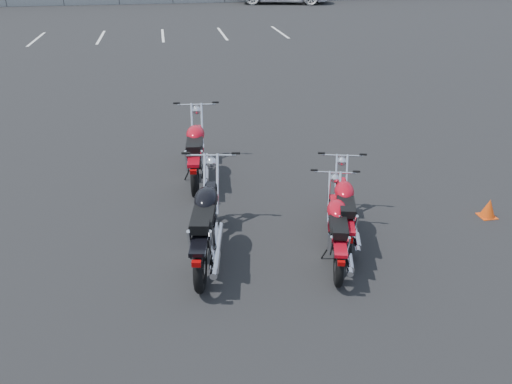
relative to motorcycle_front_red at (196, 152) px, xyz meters
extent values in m
plane|color=black|center=(0.57, -2.72, -0.54)|extent=(120.00, 120.00, 0.00)
torus|color=black|center=(0.08, 0.83, -0.20)|extent=(0.20, 0.70, 0.69)
cylinder|color=silver|center=(0.08, 0.83, -0.20)|extent=(0.13, 0.19, 0.18)
torus|color=black|center=(-0.10, -0.81, -0.20)|extent=(0.20, 0.70, 0.69)
cylinder|color=silver|center=(-0.10, -0.81, -0.20)|extent=(0.13, 0.19, 0.18)
cube|color=black|center=(-0.01, 0.01, -0.15)|extent=(0.24, 1.21, 0.07)
cube|color=silver|center=(-0.02, -0.05, -0.08)|extent=(0.36, 0.47, 0.34)
cylinder|color=silver|center=(-0.02, -0.05, 0.12)|extent=(0.26, 0.31, 0.30)
ellipsoid|color=#B30B1A|center=(0.01, 0.21, 0.28)|extent=(0.42, 0.70, 0.29)
cube|color=black|center=(-0.05, -0.33, 0.26)|extent=(0.36, 0.66, 0.11)
cube|color=black|center=(-0.08, -0.62, 0.31)|extent=(0.27, 0.23, 0.14)
cube|color=#B30B1A|center=(-0.10, -0.84, 0.16)|extent=(0.26, 0.50, 0.06)
cube|color=#B30B1A|center=(0.08, 0.83, 0.16)|extent=(0.19, 0.40, 0.05)
cylinder|color=silver|center=(0.06, -0.66, 0.09)|extent=(0.08, 0.22, 0.45)
cylinder|color=silver|center=(-0.22, -0.63, 0.09)|extent=(0.08, 0.22, 0.45)
cylinder|color=silver|center=(0.14, -0.35, -0.22)|extent=(0.24, 1.26, 0.15)
cylinder|color=silver|center=(0.10, -0.71, -0.20)|extent=(0.18, 0.42, 0.15)
cylinder|color=silver|center=(0.20, 0.96, 0.17)|extent=(0.10, 0.46, 0.90)
cylinder|color=silver|center=(-0.01, 0.98, 0.17)|extent=(0.10, 0.46, 0.90)
sphere|color=silver|center=(0.11, 1.15, 0.47)|extent=(0.20, 0.20, 0.18)
cylinder|color=silver|center=(0.12, 1.18, 0.58)|extent=(0.80, 0.12, 0.03)
cylinder|color=black|center=(0.51, 1.11, 0.63)|extent=(0.14, 0.06, 0.04)
cylinder|color=black|center=(-0.29, 1.20, 0.63)|extent=(0.14, 0.06, 0.04)
cylinder|color=black|center=(-0.18, -0.09, -0.37)|extent=(0.18, 0.05, 0.34)
cube|color=#990505|center=(-0.13, -1.13, 0.09)|extent=(0.12, 0.08, 0.07)
torus|color=black|center=(0.08, -1.94, -0.20)|extent=(0.25, 0.69, 0.68)
cylinder|color=silver|center=(0.08, -1.94, -0.20)|extent=(0.14, 0.20, 0.18)
torus|color=black|center=(-0.22, -3.55, -0.20)|extent=(0.25, 0.69, 0.68)
cylinder|color=silver|center=(-0.22, -3.55, -0.20)|extent=(0.14, 0.20, 0.18)
cube|color=black|center=(-0.07, -2.74, -0.16)|extent=(0.33, 1.18, 0.07)
cube|color=silver|center=(-0.08, -2.80, -0.09)|extent=(0.39, 0.48, 0.34)
cylinder|color=silver|center=(-0.08, -2.80, 0.11)|extent=(0.27, 0.32, 0.30)
ellipsoid|color=black|center=(-0.03, -2.54, 0.27)|extent=(0.46, 0.71, 0.29)
cube|color=black|center=(-0.14, -3.08, 0.25)|extent=(0.40, 0.66, 0.11)
cube|color=black|center=(-0.19, -3.35, 0.29)|extent=(0.28, 0.25, 0.14)
cube|color=black|center=(-0.23, -3.57, 0.15)|extent=(0.29, 0.50, 0.06)
cube|color=black|center=(0.08, -1.94, 0.15)|extent=(0.22, 0.40, 0.05)
cylinder|color=silver|center=(-0.06, -3.41, 0.08)|extent=(0.09, 0.21, 0.44)
cylinder|color=silver|center=(-0.33, -3.36, 0.08)|extent=(0.09, 0.21, 0.44)
cylinder|color=silver|center=(0.04, -3.11, -0.22)|extent=(0.33, 1.24, 0.14)
cylinder|color=silver|center=(-0.02, -3.46, -0.20)|extent=(0.21, 0.42, 0.15)
cylinder|color=silver|center=(0.20, -1.82, 0.16)|extent=(0.13, 0.45, 0.89)
cylinder|color=silver|center=(0.00, -1.79, 0.16)|extent=(0.13, 0.45, 0.89)
sphere|color=silver|center=(0.14, -1.63, 0.45)|extent=(0.21, 0.21, 0.18)
cylinder|color=silver|center=(0.14, -1.61, 0.57)|extent=(0.78, 0.18, 0.03)
cylinder|color=black|center=(0.53, -1.70, 0.61)|extent=(0.14, 0.07, 0.04)
cylinder|color=black|center=(-0.25, -1.56, 0.61)|extent=(0.14, 0.07, 0.04)
cylinder|color=black|center=(-0.25, -2.82, -0.37)|extent=(0.18, 0.06, 0.34)
cube|color=#990505|center=(-0.28, -3.86, 0.08)|extent=(0.12, 0.09, 0.07)
torus|color=black|center=(1.94, -2.46, -0.26)|extent=(0.25, 0.57, 0.56)
cylinder|color=silver|center=(1.94, -2.46, -0.26)|extent=(0.13, 0.17, 0.15)
torus|color=black|center=(1.59, -3.77, -0.26)|extent=(0.25, 0.57, 0.56)
cylinder|color=silver|center=(1.59, -3.77, -0.26)|extent=(0.13, 0.17, 0.15)
cube|color=black|center=(1.76, -3.11, -0.22)|extent=(0.35, 0.97, 0.06)
cube|color=silver|center=(1.75, -3.16, -0.17)|extent=(0.35, 0.41, 0.28)
cylinder|color=silver|center=(1.75, -3.16, 0.00)|extent=(0.24, 0.27, 0.25)
ellipsoid|color=#B30B1A|center=(1.81, -2.95, 0.13)|extent=(0.42, 0.60, 0.24)
cube|color=black|center=(1.69, -3.38, 0.11)|extent=(0.37, 0.56, 0.09)
cube|color=black|center=(1.63, -3.61, 0.15)|extent=(0.24, 0.22, 0.11)
cube|color=#B30B1A|center=(1.58, -3.78, 0.03)|extent=(0.27, 0.42, 0.05)
cube|color=#B30B1A|center=(1.94, -2.46, 0.03)|extent=(0.20, 0.34, 0.04)
cylinder|color=silver|center=(1.73, -3.66, -0.03)|extent=(0.09, 0.18, 0.37)
cylinder|color=silver|center=(1.51, -3.60, -0.03)|extent=(0.09, 0.18, 0.37)
cylinder|color=silver|center=(1.83, -3.42, -0.28)|extent=(0.35, 1.01, 0.12)
cylinder|color=silver|center=(1.76, -3.71, -0.26)|extent=(0.19, 0.35, 0.12)
cylinder|color=silver|center=(2.05, -2.38, 0.04)|extent=(0.14, 0.37, 0.74)
cylinder|color=silver|center=(1.89, -2.33, 0.04)|extent=(0.14, 0.37, 0.74)
sphere|color=silver|center=(2.01, -2.21, 0.28)|extent=(0.18, 0.18, 0.15)
cylinder|color=silver|center=(2.02, -2.19, 0.37)|extent=(0.64, 0.20, 0.03)
cylinder|color=black|center=(2.33, -2.30, 0.41)|extent=(0.12, 0.06, 0.03)
cylinder|color=black|center=(1.70, -2.12, 0.41)|extent=(0.12, 0.06, 0.03)
cylinder|color=black|center=(1.61, -3.17, -0.40)|extent=(0.15, 0.06, 0.28)
cube|color=#990505|center=(1.52, -4.02, -0.03)|extent=(0.10, 0.08, 0.06)
torus|color=black|center=(2.24, -1.93, -0.25)|extent=(0.26, 0.59, 0.59)
cylinder|color=silver|center=(2.24, -1.93, -0.25)|extent=(0.14, 0.18, 0.16)
torus|color=black|center=(1.86, -3.30, -0.25)|extent=(0.26, 0.59, 0.59)
cylinder|color=silver|center=(1.86, -3.30, -0.25)|extent=(0.14, 0.18, 0.16)
cube|color=black|center=(2.05, -2.61, -0.21)|extent=(0.37, 1.01, 0.06)
cube|color=silver|center=(2.03, -2.66, -0.15)|extent=(0.36, 0.43, 0.29)
cylinder|color=silver|center=(2.03, -2.66, 0.03)|extent=(0.25, 0.29, 0.26)
ellipsoid|color=#B30B1A|center=(2.09, -2.44, 0.16)|extent=(0.44, 0.63, 0.25)
cube|color=black|center=(1.97, -2.89, 0.14)|extent=(0.39, 0.59, 0.10)
cube|color=black|center=(1.90, -3.13, 0.18)|extent=(0.25, 0.23, 0.12)
cube|color=#B30B1A|center=(1.85, -3.31, 0.06)|extent=(0.28, 0.44, 0.05)
cube|color=#B30B1A|center=(2.24, -1.93, 0.06)|extent=(0.21, 0.35, 0.04)
cylinder|color=silver|center=(2.01, -3.19, 0.00)|extent=(0.09, 0.19, 0.38)
cylinder|color=silver|center=(1.78, -3.12, 0.00)|extent=(0.09, 0.19, 0.38)
cylinder|color=silver|center=(2.12, -2.94, -0.27)|extent=(0.37, 1.06, 0.13)
cylinder|color=silver|center=(2.04, -3.24, -0.25)|extent=(0.21, 0.36, 0.13)
cylinder|color=silver|center=(2.35, -1.84, 0.07)|extent=(0.15, 0.39, 0.77)
cylinder|color=silver|center=(2.18, -1.79, 0.07)|extent=(0.15, 0.39, 0.77)
sphere|color=silver|center=(2.31, -1.67, 0.32)|extent=(0.19, 0.19, 0.16)
cylinder|color=silver|center=(2.31, -1.65, 0.42)|extent=(0.67, 0.21, 0.03)
cylinder|color=black|center=(2.64, -1.76, 0.46)|extent=(0.12, 0.07, 0.04)
cylinder|color=black|center=(1.98, -1.57, 0.46)|extent=(0.12, 0.07, 0.04)
cylinder|color=black|center=(1.89, -2.67, -0.39)|extent=(0.15, 0.06, 0.29)
cube|color=#990505|center=(1.79, -3.56, 0.00)|extent=(0.11, 0.08, 0.06)
cone|color=#DE440B|center=(4.67, -2.44, -0.38)|extent=(0.25, 0.25, 0.31)
cube|color=#DE440B|center=(4.67, -2.44, -0.54)|extent=(0.27, 0.27, 0.01)
cube|color=silver|center=(-6.43, 17.28, -0.54)|extent=(0.12, 4.00, 0.01)
cube|color=silver|center=(-3.43, 17.28, -0.54)|extent=(0.12, 4.00, 0.01)
cube|color=silver|center=(-0.43, 17.28, -0.54)|extent=(0.12, 4.00, 0.01)
cube|color=silver|center=(2.57, 17.28, -0.54)|extent=(0.12, 4.00, 0.01)
cube|color=silver|center=(5.57, 17.28, -0.54)|extent=(0.12, 4.00, 0.01)
camera|label=1|loc=(-0.47, -8.94, 3.57)|focal=35.00mm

